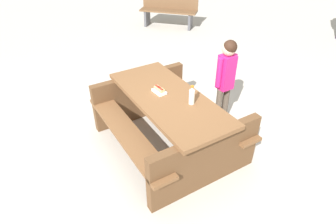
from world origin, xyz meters
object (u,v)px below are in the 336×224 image
picnic_table (168,117)px  park_bench_near (169,9)px  child_in_coat (226,73)px  soda_bottle (192,95)px  hotdog_tray (159,90)px

picnic_table → park_bench_near: (4.77, -1.14, 0.00)m
child_in_coat → park_bench_near: (4.44, -0.27, -0.35)m
soda_bottle → child_in_coat: 0.85m
picnic_table → hotdog_tray: 0.36m
soda_bottle → park_bench_near: 5.08m
picnic_table → park_bench_near: bearing=-13.5°
picnic_table → child_in_coat: bearing=-69.0°
park_bench_near → child_in_coat: bearing=176.5°
hotdog_tray → park_bench_near: 4.83m
picnic_table → soda_bottle: size_ratio=9.28×
soda_bottle → hotdog_tray: (0.32, 0.31, -0.08)m
soda_bottle → hotdog_tray: soda_bottle is taller
picnic_table → hotdog_tray: (0.11, 0.08, 0.34)m
hotdog_tray → child_in_coat: bearing=-76.7°
child_in_coat → park_bench_near: child_in_coat is taller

